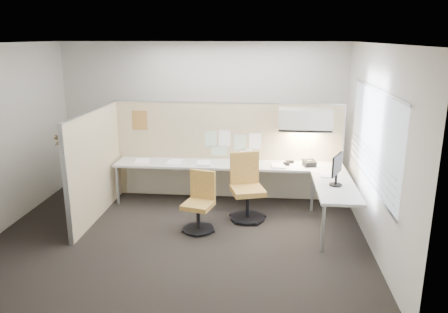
# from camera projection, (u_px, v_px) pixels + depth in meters

# --- Properties ---
(floor) EXTENTS (5.50, 4.50, 0.01)m
(floor) POSITION_uv_depth(u_px,v_px,m) (182.00, 232.00, 6.70)
(floor) COLOR black
(floor) RESTS_ON ground
(ceiling) EXTENTS (5.50, 4.50, 0.01)m
(ceiling) POSITION_uv_depth(u_px,v_px,m) (177.00, 43.00, 5.95)
(ceiling) COLOR white
(ceiling) RESTS_ON wall_back
(wall_back) EXTENTS (5.50, 0.02, 2.80)m
(wall_back) POSITION_uv_depth(u_px,v_px,m) (202.00, 116.00, 8.49)
(wall_back) COLOR beige
(wall_back) RESTS_ON ground
(wall_front) EXTENTS (5.50, 0.02, 2.80)m
(wall_front) POSITION_uv_depth(u_px,v_px,m) (134.00, 198.00, 4.17)
(wall_front) COLOR beige
(wall_front) RESTS_ON ground
(wall_left) EXTENTS (0.02, 4.50, 2.80)m
(wall_left) POSITION_uv_depth(u_px,v_px,m) (1.00, 139.00, 6.58)
(wall_left) COLOR beige
(wall_left) RESTS_ON ground
(wall_right) EXTENTS (0.02, 4.50, 2.80)m
(wall_right) POSITION_uv_depth(u_px,v_px,m) (375.00, 147.00, 6.07)
(wall_right) COLOR beige
(wall_right) RESTS_ON ground
(window_pane) EXTENTS (0.01, 2.80, 1.30)m
(window_pane) POSITION_uv_depth(u_px,v_px,m) (374.00, 137.00, 6.03)
(window_pane) COLOR #99A3B2
(window_pane) RESTS_ON wall_right
(partition_back) EXTENTS (4.10, 0.06, 1.75)m
(partition_back) POSITION_uv_depth(u_px,v_px,m) (227.00, 151.00, 7.95)
(partition_back) COLOR tan
(partition_back) RESTS_ON floor
(partition_left) EXTENTS (0.06, 2.20, 1.75)m
(partition_left) POSITION_uv_depth(u_px,v_px,m) (96.00, 165.00, 7.09)
(partition_left) COLOR tan
(partition_left) RESTS_ON floor
(desk) EXTENTS (4.00, 2.07, 0.73)m
(desk) POSITION_uv_depth(u_px,v_px,m) (247.00, 174.00, 7.53)
(desk) COLOR beige
(desk) RESTS_ON floor
(overhead_bin) EXTENTS (0.90, 0.36, 0.38)m
(overhead_bin) POSITION_uv_depth(u_px,v_px,m) (305.00, 120.00, 7.45)
(overhead_bin) COLOR beige
(overhead_bin) RESTS_ON partition_back
(task_light_strip) EXTENTS (0.60, 0.06, 0.02)m
(task_light_strip) POSITION_uv_depth(u_px,v_px,m) (304.00, 132.00, 7.51)
(task_light_strip) COLOR #FFEABF
(task_light_strip) RESTS_ON overhead_bin
(pinned_papers) EXTENTS (1.01, 0.00, 0.47)m
(pinned_papers) POSITION_uv_depth(u_px,v_px,m) (232.00, 143.00, 7.87)
(pinned_papers) COLOR #8CBF8C
(pinned_papers) RESTS_ON partition_back
(poster) EXTENTS (0.28, 0.00, 0.35)m
(poster) POSITION_uv_depth(u_px,v_px,m) (140.00, 120.00, 7.92)
(poster) COLOR orange
(poster) RESTS_ON partition_back
(chair_left) EXTENTS (0.51, 0.53, 0.90)m
(chair_left) POSITION_uv_depth(u_px,v_px,m) (200.00, 204.00, 6.67)
(chair_left) COLOR black
(chair_left) RESTS_ON floor
(chair_right) EXTENTS (0.62, 0.64, 1.07)m
(chair_right) POSITION_uv_depth(u_px,v_px,m) (247.00, 189.00, 7.08)
(chair_right) COLOR black
(chair_right) RESTS_ON floor
(monitor) EXTENTS (0.21, 0.43, 0.48)m
(monitor) POSITION_uv_depth(u_px,v_px,m) (337.00, 168.00, 6.47)
(monitor) COLOR black
(monitor) RESTS_ON desk
(phone) EXTENTS (0.25, 0.24, 0.12)m
(phone) POSITION_uv_depth(u_px,v_px,m) (309.00, 163.00, 7.51)
(phone) COLOR black
(phone) RESTS_ON desk
(stapler) EXTENTS (0.14, 0.06, 0.05)m
(stapler) POSITION_uv_depth(u_px,v_px,m) (290.00, 162.00, 7.68)
(stapler) COLOR black
(stapler) RESTS_ON desk
(tape_dispenser) EXTENTS (0.11, 0.08, 0.06)m
(tape_dispenser) POSITION_uv_depth(u_px,v_px,m) (286.00, 164.00, 7.55)
(tape_dispenser) COLOR black
(tape_dispenser) RESTS_ON desk
(coat_hook) EXTENTS (0.18, 0.46, 1.37)m
(coat_hook) POSITION_uv_depth(u_px,v_px,m) (63.00, 146.00, 6.09)
(coat_hook) COLOR silver
(coat_hook) RESTS_ON partition_left
(paper_stack_0) EXTENTS (0.26, 0.33, 0.03)m
(paper_stack_0) POSITION_uv_depth(u_px,v_px,m) (142.00, 161.00, 7.76)
(paper_stack_0) COLOR white
(paper_stack_0) RESTS_ON desk
(paper_stack_1) EXTENTS (0.25, 0.31, 0.02)m
(paper_stack_1) POSITION_uv_depth(u_px,v_px,m) (174.00, 162.00, 7.73)
(paper_stack_1) COLOR white
(paper_stack_1) RESTS_ON desk
(paper_stack_2) EXTENTS (0.26, 0.32, 0.04)m
(paper_stack_2) POSITION_uv_depth(u_px,v_px,m) (204.00, 164.00, 7.59)
(paper_stack_2) COLOR white
(paper_stack_2) RESTS_ON desk
(paper_stack_3) EXTENTS (0.28, 0.34, 0.01)m
(paper_stack_3) POSITION_uv_depth(u_px,v_px,m) (253.00, 163.00, 7.68)
(paper_stack_3) COLOR white
(paper_stack_3) RESTS_ON desk
(paper_stack_4) EXTENTS (0.25, 0.32, 0.03)m
(paper_stack_4) POSITION_uv_depth(u_px,v_px,m) (278.00, 166.00, 7.50)
(paper_stack_4) COLOR white
(paper_stack_4) RESTS_ON desk
(paper_stack_5) EXTENTS (0.25, 0.32, 0.02)m
(paper_stack_5) POSITION_uv_depth(u_px,v_px,m) (327.00, 175.00, 7.02)
(paper_stack_5) COLOR white
(paper_stack_5) RESTS_ON desk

